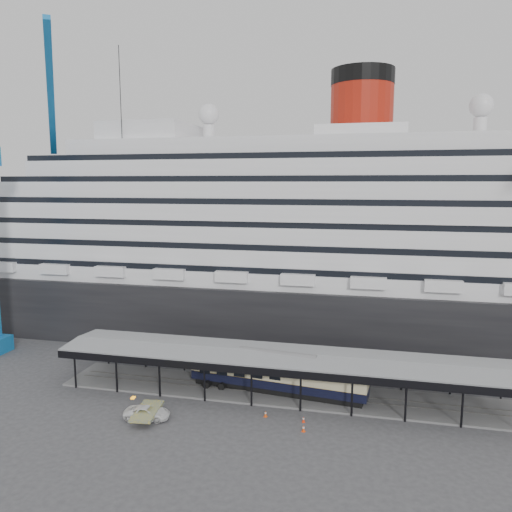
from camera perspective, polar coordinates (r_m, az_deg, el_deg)
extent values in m
plane|color=#39393C|center=(59.80, 2.09, -17.35)|extent=(200.00, 200.00, 0.00)
cube|color=black|center=(88.04, 6.11, -5.44)|extent=(130.00, 30.00, 10.00)
cylinder|color=#9F1A0C|center=(85.70, 11.98, 15.88)|extent=(10.00, 10.00, 9.00)
cylinder|color=black|center=(86.56, 12.10, 19.32)|extent=(10.10, 10.10, 2.50)
sphere|color=silver|center=(90.22, -5.43, 15.83)|extent=(3.60, 3.60, 3.60)
sphere|color=silver|center=(87.16, 24.35, 15.40)|extent=(3.60, 3.60, 3.60)
cube|color=slate|center=(64.21, 2.97, -15.36)|extent=(56.00, 8.00, 0.24)
cube|color=slate|center=(63.50, 2.86, -15.48)|extent=(54.00, 0.08, 0.10)
cube|color=slate|center=(64.80, 3.09, -14.97)|extent=(54.00, 0.08, 0.10)
cube|color=black|center=(58.46, 2.21, -13.21)|extent=(56.00, 0.18, 0.90)
cube|color=black|center=(66.78, 3.69, -10.42)|extent=(56.00, 0.18, 0.90)
cube|color=slate|center=(62.35, 3.01, -11.09)|extent=(56.00, 9.00, 0.24)
cube|color=#1A78C4|center=(84.78, -22.42, 16.76)|extent=(12.92, 17.86, 16.80)
cylinder|color=black|center=(84.43, -14.82, 6.51)|extent=(0.12, 0.12, 47.21)
imported|color=silver|center=(59.16, -12.33, -17.09)|extent=(5.30, 2.92, 1.41)
cube|color=black|center=(64.13, 2.41, -14.92)|extent=(21.41, 5.02, 0.71)
cube|color=black|center=(63.77, 2.42, -14.17)|extent=(22.47, 5.55, 1.11)
cube|color=beige|center=(63.32, 2.42, -13.15)|extent=(22.47, 5.59, 1.32)
cube|color=black|center=(63.00, 2.43, -12.43)|extent=(22.47, 5.55, 0.41)
cube|color=#F4510D|center=(58.64, 1.10, -17.88)|extent=(0.44, 0.44, 0.03)
cone|color=#F4510D|center=(58.48, 1.10, -17.57)|extent=(0.37, 0.37, 0.70)
cylinder|color=white|center=(58.45, 1.10, -17.51)|extent=(0.22, 0.22, 0.14)
cube|color=#EC430D|center=(55.85, 5.44, -19.34)|extent=(0.48, 0.48, 0.03)
cone|color=#EC430D|center=(55.68, 5.45, -19.01)|extent=(0.41, 0.41, 0.71)
cylinder|color=white|center=(55.65, 5.45, -18.95)|extent=(0.23, 0.23, 0.14)
cube|color=red|center=(57.72, 5.45, -18.37)|extent=(0.44, 0.44, 0.03)
cone|color=red|center=(57.57, 5.45, -18.07)|extent=(0.37, 0.37, 0.65)
cylinder|color=white|center=(57.54, 5.45, -18.02)|extent=(0.21, 0.21, 0.13)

